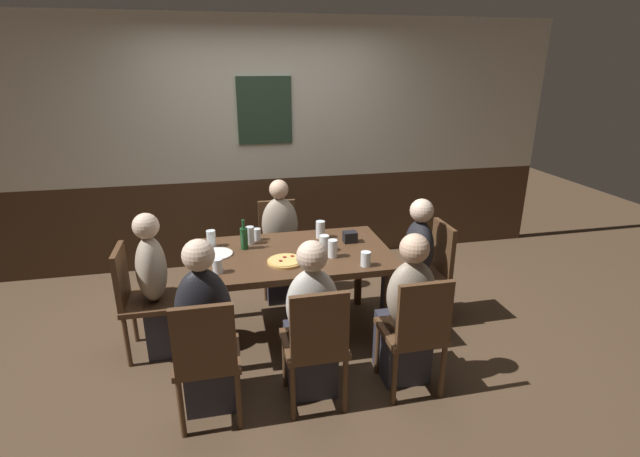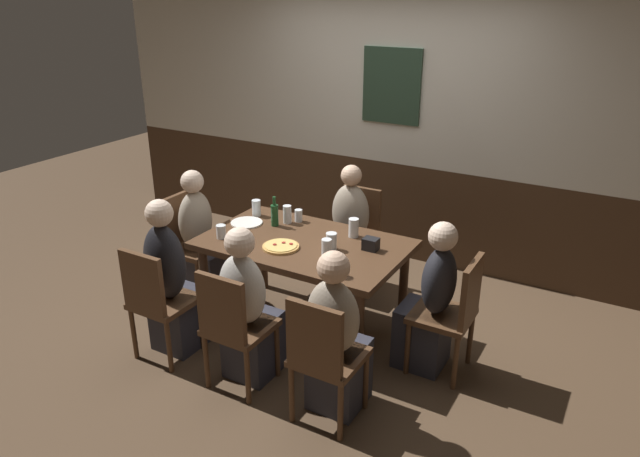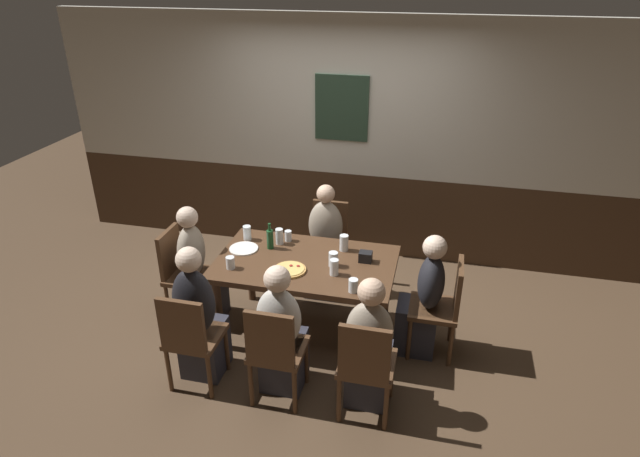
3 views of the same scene
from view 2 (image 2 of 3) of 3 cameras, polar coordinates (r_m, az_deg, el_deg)
The scene contains 27 objects.
ground_plane at distance 4.76m, azimuth -1.49°, elevation -9.45°, with size 12.00×12.00×0.00m, color #4C3826.
wall_back at distance 5.64m, azimuth 7.26°, elevation 9.91°, with size 6.40×0.13×2.60m.
dining_table at distance 4.44m, azimuth -1.57°, elevation -2.26°, with size 1.53×0.94×0.74m.
chair_right_near at distance 3.56m, azimuth 0.33°, elevation -12.11°, with size 0.40×0.40×0.88m.
chair_head_east at distance 4.09m, azimuth 12.84°, elevation -7.71°, with size 0.40×0.40×0.88m.
chair_left_near at distance 4.29m, azimuth -15.62°, elevation -6.54°, with size 0.40×0.40×0.88m.
chair_head_west at distance 5.17m, azimuth -12.79°, elevation -1.07°, with size 0.40×0.40×0.88m.
chair_mid_far at distance 5.22m, azimuth 3.52°, elevation -0.31°, with size 0.40×0.40×0.88m.
chair_mid_near at distance 3.88m, azimuth -8.46°, elevation -9.15°, with size 0.40×0.40×0.88m.
person_right_near at distance 3.69m, azimuth 1.60°, elevation -11.17°, with size 0.34×0.37×1.12m.
person_head_east at distance 4.15m, azimuth 10.64°, elevation -7.55°, with size 0.37×0.34×1.11m.
person_left_near at distance 4.38m, azimuth -14.17°, elevation -5.60°, with size 0.34×0.37×1.19m.
person_head_west at distance 5.08m, azimuth -11.40°, elevation -1.64°, with size 0.37×0.34×1.13m.
person_mid_far at distance 5.09m, azimuth 2.69°, elevation -1.13°, with size 0.34×0.37×1.14m.
person_mid_near at distance 4.00m, azimuth -7.00°, elevation -8.37°, with size 0.34×0.37×1.13m.
pizza at distance 4.31m, azimuth -3.83°, elevation -1.75°, with size 0.27×0.27×0.03m.
beer_glass_tall at distance 4.51m, azimuth -9.58°, elevation -0.39°, with size 0.07×0.07×0.10m.
highball_clear at distance 4.26m, azimuth 1.11°, elevation -1.35°, with size 0.08×0.08×0.13m.
pint_glass_stout at distance 4.48m, azimuth 3.28°, elevation -0.01°, with size 0.08×0.08×0.15m.
tumbler_short at distance 3.88m, azimuth 1.65°, elevation -3.96°, with size 0.07×0.07×0.11m.
tumbler_water at distance 4.74m, azimuth -3.20°, elevation 1.30°, with size 0.07×0.07×0.15m.
pint_glass_amber at distance 4.91m, azimuth -6.20°, elevation 1.93°, with size 0.07×0.07×0.14m.
pint_glass_pale at distance 4.13m, azimuth 0.65°, elevation -2.03°, with size 0.07×0.07×0.14m.
beer_glass_half at distance 4.77m, azimuth -2.10°, elevation 1.20°, with size 0.06×0.06×0.10m.
beer_bottle_green at distance 4.68m, azimuth -4.43°, elevation 1.37°, with size 0.06×0.06×0.24m.
plate_white_large at distance 4.78m, azimuth -7.15°, elevation 0.57°, with size 0.26×0.26×0.01m, color white.
condiment_caddy at distance 4.27m, azimuth 4.96°, elevation -1.51°, with size 0.11×0.09×0.09m, color black.
Camera 2 is at (2.12, -3.43, 2.52)m, focal length 32.93 mm.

